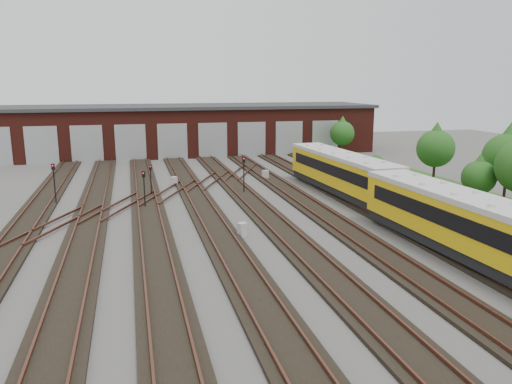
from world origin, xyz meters
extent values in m
plane|color=#413E3C|center=(0.00, 0.00, 0.00)|extent=(120.00, 120.00, 0.00)
cube|color=black|center=(-14.00, 0.00, 0.09)|extent=(2.40, 70.00, 0.18)
cube|color=#552E22|center=(-13.28, 0.00, 0.26)|extent=(0.10, 70.00, 0.15)
cube|color=black|center=(-10.00, 0.00, 0.09)|extent=(2.40, 70.00, 0.18)
cube|color=#552E22|center=(-10.72, 0.00, 0.26)|extent=(0.10, 70.00, 0.15)
cube|color=#552E22|center=(-9.28, 0.00, 0.26)|extent=(0.10, 70.00, 0.15)
cube|color=black|center=(-6.00, 0.00, 0.09)|extent=(2.40, 70.00, 0.18)
cube|color=#552E22|center=(-6.72, 0.00, 0.26)|extent=(0.10, 70.00, 0.15)
cube|color=#552E22|center=(-5.28, 0.00, 0.26)|extent=(0.10, 70.00, 0.15)
cube|color=black|center=(-2.00, 0.00, 0.09)|extent=(2.40, 70.00, 0.18)
cube|color=#552E22|center=(-2.72, 0.00, 0.26)|extent=(0.10, 70.00, 0.15)
cube|color=#552E22|center=(-1.28, 0.00, 0.26)|extent=(0.10, 70.00, 0.15)
cube|color=black|center=(2.00, 0.00, 0.09)|extent=(2.40, 70.00, 0.18)
cube|color=#552E22|center=(1.28, 0.00, 0.26)|extent=(0.10, 70.00, 0.15)
cube|color=#552E22|center=(2.72, 0.00, 0.26)|extent=(0.10, 70.00, 0.15)
cube|color=black|center=(6.00, 0.00, 0.09)|extent=(2.40, 70.00, 0.18)
cube|color=#552E22|center=(5.28, 0.00, 0.26)|extent=(0.10, 70.00, 0.15)
cube|color=#552E22|center=(6.72, 0.00, 0.26)|extent=(0.10, 70.00, 0.15)
cube|color=black|center=(10.00, 0.00, 0.09)|extent=(2.40, 70.00, 0.18)
cube|color=#552E22|center=(9.28, 0.00, 0.26)|extent=(0.10, 70.00, 0.15)
cube|color=#552E22|center=(10.72, 0.00, 0.26)|extent=(0.10, 70.00, 0.15)
cube|color=black|center=(14.00, 0.00, 0.09)|extent=(2.40, 70.00, 0.18)
cube|color=#552E22|center=(13.28, 0.00, 0.26)|extent=(0.10, 70.00, 0.15)
cube|color=#552E22|center=(14.72, 0.00, 0.26)|extent=(0.10, 70.00, 0.15)
cube|color=#552E22|center=(-8.00, 10.00, 0.26)|extent=(5.40, 9.62, 0.15)
cube|color=#552E22|center=(-4.00, 14.00, 0.26)|extent=(5.40, 9.62, 0.15)
cube|color=#552E22|center=(0.00, 18.00, 0.26)|extent=(5.40, 9.62, 0.15)
cube|color=#552E22|center=(-12.00, 6.00, 0.26)|extent=(5.40, 9.62, 0.15)
cube|color=#552E22|center=(4.00, 22.00, 0.26)|extent=(5.40, 9.62, 0.15)
cube|color=#4C1913|center=(0.00, 40.00, 3.00)|extent=(50.00, 12.00, 6.00)
cube|color=#303032|center=(0.00, 40.00, 6.15)|extent=(51.00, 12.50, 0.40)
cube|color=#95979A|center=(-17.00, 33.98, 2.20)|extent=(3.60, 0.12, 4.40)
cube|color=#95979A|center=(-12.00, 33.98, 2.20)|extent=(3.60, 0.12, 4.40)
cube|color=#95979A|center=(-7.00, 33.98, 2.20)|extent=(3.60, 0.12, 4.40)
cube|color=#95979A|center=(-2.00, 33.98, 2.20)|extent=(3.60, 0.12, 4.40)
cube|color=#95979A|center=(3.00, 33.98, 2.20)|extent=(3.60, 0.12, 4.40)
cube|color=#95979A|center=(8.00, 33.98, 2.20)|extent=(3.60, 0.12, 4.40)
cube|color=#95979A|center=(13.00, 33.98, 2.20)|extent=(3.60, 0.12, 4.40)
cube|color=#95979A|center=(18.00, 33.98, 2.20)|extent=(3.60, 0.12, 4.40)
cube|color=#254D19|center=(19.00, 10.00, 0.03)|extent=(8.00, 55.00, 0.05)
cube|color=black|center=(10.00, -5.50, 0.64)|extent=(3.17, 15.52, 0.62)
cube|color=gold|center=(10.00, -5.50, 2.08)|extent=(3.48, 15.54, 2.26)
cube|color=silver|center=(10.00, -5.50, 3.36)|extent=(3.58, 15.55, 0.31)
cube|color=black|center=(8.64, -5.57, 2.33)|extent=(0.77, 13.56, 0.87)
cube|color=black|center=(11.36, -5.43, 2.33)|extent=(0.77, 13.56, 0.87)
cube|color=black|center=(10.00, 10.50, 0.64)|extent=(3.17, 15.52, 0.62)
cube|color=gold|center=(10.00, 10.50, 2.08)|extent=(3.48, 15.54, 2.26)
cube|color=silver|center=(10.00, 10.50, 3.36)|extent=(3.58, 15.55, 0.31)
cube|color=black|center=(8.64, 10.43, 2.33)|extent=(0.77, 13.56, 0.87)
cube|color=black|center=(11.36, 10.57, 2.33)|extent=(0.77, 13.56, 0.87)
cylinder|color=black|center=(-12.86, 12.53, 1.38)|extent=(0.10, 0.10, 2.75)
cube|color=black|center=(-12.86, 12.53, 3.00)|extent=(0.25, 0.17, 0.48)
sphere|color=red|center=(-12.86, 12.44, 3.09)|extent=(0.12, 0.12, 0.12)
cylinder|color=black|center=(-6.20, 9.62, 1.20)|extent=(0.09, 0.09, 2.40)
cube|color=black|center=(-6.20, 9.62, 2.63)|extent=(0.26, 0.20, 0.46)
sphere|color=red|center=(-6.20, 9.53, 2.72)|extent=(0.11, 0.11, 0.11)
cylinder|color=black|center=(-5.54, 13.87, 1.10)|extent=(0.09, 0.09, 2.20)
cube|color=black|center=(-5.54, 13.87, 2.43)|extent=(0.22, 0.13, 0.44)
sphere|color=red|center=(-5.54, 13.78, 2.52)|extent=(0.11, 0.11, 0.11)
cylinder|color=black|center=(2.13, 12.72, 1.36)|extent=(0.10, 0.10, 2.72)
cube|color=black|center=(2.13, 12.72, 2.96)|extent=(0.25, 0.15, 0.48)
sphere|color=red|center=(2.13, 12.62, 3.06)|extent=(0.12, 0.12, 0.12)
cube|color=#B1B4B6|center=(-3.34, 17.54, 0.43)|extent=(0.65, 0.60, 0.87)
cube|color=#B1B4B6|center=(-0.64, 1.05, 0.43)|extent=(0.65, 0.61, 0.86)
cube|color=#B1B4B6|center=(5.58, 18.44, 0.46)|extent=(0.61, 0.53, 0.92)
cube|color=#B1B4B6|center=(12.84, 22.61, 0.44)|extent=(0.55, 0.46, 0.87)
cylinder|color=black|center=(19.35, 31.54, 0.80)|extent=(0.21, 0.21, 1.60)
sphere|color=#184814|center=(19.35, 31.54, 2.94)|extent=(3.12, 3.12, 3.12)
cone|color=#184814|center=(19.35, 31.54, 4.06)|extent=(2.67, 2.67, 2.23)
cylinder|color=black|center=(20.52, 12.96, 0.90)|extent=(0.24, 0.24, 1.79)
sphere|color=#184814|center=(20.52, 12.96, 3.28)|extent=(3.48, 3.48, 3.48)
cone|color=#184814|center=(20.52, 12.96, 4.53)|extent=(2.98, 2.98, 2.49)
cylinder|color=black|center=(21.14, 4.42, 0.99)|extent=(0.22, 0.22, 1.98)
sphere|color=#184814|center=(21.14, 4.42, 3.63)|extent=(3.85, 3.85, 3.85)
cone|color=#184814|center=(21.14, 4.42, 5.00)|extent=(3.30, 3.30, 2.75)
cylinder|color=black|center=(18.01, 3.58, 0.65)|extent=(0.21, 0.21, 1.30)
sphere|color=#184814|center=(18.01, 3.58, 2.39)|extent=(2.53, 2.53, 2.53)
cone|color=#184814|center=(18.01, 3.58, 3.29)|extent=(2.17, 2.17, 1.81)
sphere|color=#184814|center=(16.00, 11.95, 0.61)|extent=(1.22, 1.22, 1.22)
sphere|color=#184814|center=(16.13, 11.78, 0.63)|extent=(1.25, 1.25, 1.25)
sphere|color=#184814|center=(19.56, 22.57, 0.82)|extent=(1.64, 1.64, 1.64)
camera|label=1|loc=(-7.03, -27.71, 9.28)|focal=35.00mm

